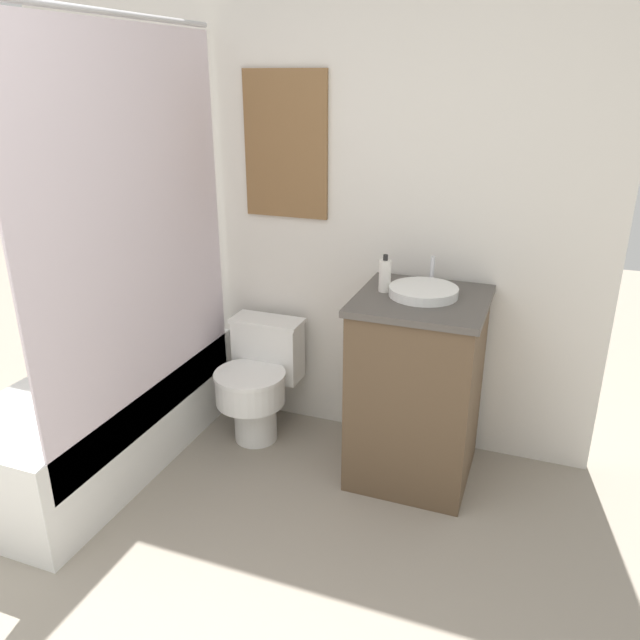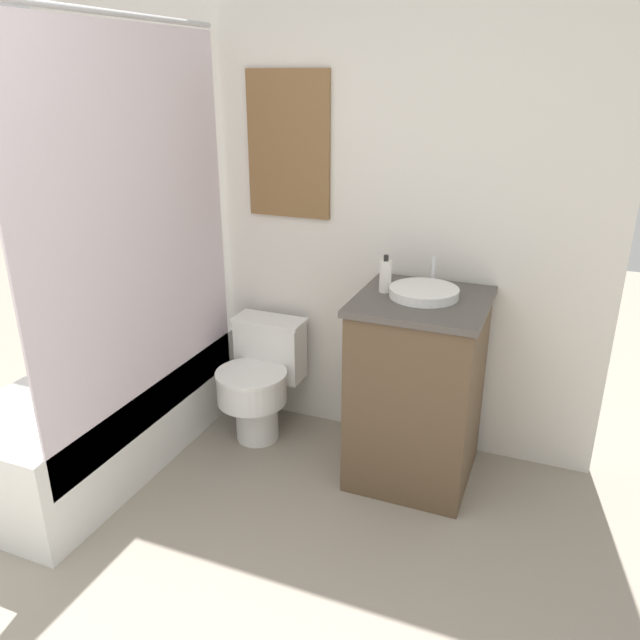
{
  "view_description": "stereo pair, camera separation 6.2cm",
  "coord_description": "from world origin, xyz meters",
  "views": [
    {
      "loc": [
        1.2,
        -0.46,
        1.76
      ],
      "look_at": [
        0.31,
        1.88,
        0.77
      ],
      "focal_mm": 35.0,
      "sensor_mm": 36.0,
      "label": 1
    },
    {
      "loc": [
        1.25,
        -0.44,
        1.76
      ],
      "look_at": [
        0.31,
        1.88,
        0.77
      ],
      "focal_mm": 35.0,
      "sensor_mm": 36.0,
      "label": 2
    }
  ],
  "objects": [
    {
      "name": "toilet",
      "position": [
        -0.1,
        2.08,
        0.32
      ],
      "size": [
        0.37,
        0.48,
        0.6
      ],
      "color": "white",
      "rests_on": "ground_plane"
    },
    {
      "name": "soap_bottle",
      "position": [
        0.55,
        2.06,
        0.95
      ],
      "size": [
        0.05,
        0.05,
        0.17
      ],
      "color": "silver",
      "rests_on": "vanity"
    },
    {
      "name": "wall_back",
      "position": [
        -0.0,
        2.36,
        1.25
      ],
      "size": [
        3.0,
        0.07,
        2.5
      ],
      "color": "silver",
      "rests_on": "ground_plane"
    },
    {
      "name": "vanity",
      "position": [
        0.72,
        2.04,
        0.44
      ],
      "size": [
        0.56,
        0.57,
        0.88
      ],
      "color": "brown",
      "rests_on": "ground_plane"
    },
    {
      "name": "sink",
      "position": [
        0.72,
        2.06,
        0.9
      ],
      "size": [
        0.3,
        0.33,
        0.13
      ],
      "color": "white",
      "rests_on": "vanity"
    },
    {
      "name": "shower_area",
      "position": [
        -0.68,
        1.62,
        0.28
      ],
      "size": [
        0.61,
        1.43,
        1.98
      ],
      "color": "white",
      "rests_on": "ground_plane"
    }
  ]
}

